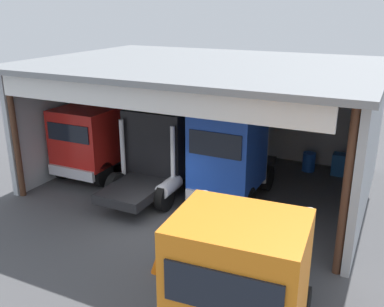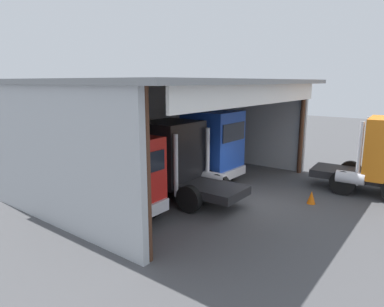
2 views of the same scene
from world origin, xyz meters
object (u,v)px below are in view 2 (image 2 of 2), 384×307
truck_blue_center_bay (208,145)px  tool_cart (181,150)px  traffic_cone (311,197)px  truck_black_center_left_bay (176,159)px  truck_red_center_right_bay (114,178)px  truck_orange_yard_outside (384,155)px  oil_drum (168,155)px

truck_blue_center_bay → tool_cart: (3.64, 4.74, -1.43)m
tool_cart → traffic_cone: tool_cart is taller
truck_black_center_left_bay → traffic_cone: 6.09m
truck_red_center_right_bay → truck_blue_center_bay: truck_blue_center_bay is taller
truck_blue_center_bay → truck_orange_yard_outside: truck_blue_center_bay is taller
truck_red_center_right_bay → tool_cart: truck_red_center_right_bay is taller
truck_blue_center_bay → truck_orange_yard_outside: size_ratio=1.12×
truck_red_center_right_bay → tool_cart: size_ratio=5.02×
truck_orange_yard_outside → oil_drum: size_ratio=5.18×
tool_cart → truck_orange_yard_outside: bearing=-92.2°
truck_black_center_left_bay → truck_blue_center_bay: size_ratio=0.94×
tool_cart → traffic_cone: (-3.72, -10.22, -0.22)m
truck_red_center_right_bay → truck_orange_yard_outside: (9.55, -7.35, 0.15)m
tool_cart → truck_red_center_right_bay: bearing=-153.6°
truck_red_center_right_bay → truck_orange_yard_outside: size_ratio=1.10×
truck_orange_yard_outside → traffic_cone: truck_orange_yard_outside is taller
truck_black_center_left_bay → oil_drum: size_ratio=5.46×
truck_red_center_right_bay → truck_blue_center_bay: size_ratio=0.98×
truck_blue_center_bay → traffic_cone: (-0.08, -5.48, -1.65)m
oil_drum → traffic_cone: bearing=-102.5°
traffic_cone → tool_cart: bearing=70.0°
truck_orange_yard_outside → oil_drum: truck_orange_yard_outside is taller
truck_red_center_right_bay → truck_blue_center_bay: 6.41m
truck_red_center_right_bay → traffic_cone: bearing=139.9°
traffic_cone → truck_red_center_right_bay: bearing=140.3°
truck_blue_center_bay → traffic_cone: 5.72m
truck_black_center_left_bay → tool_cart: bearing=37.1°
truck_orange_yard_outside → tool_cart: (0.48, 12.33, -1.34)m
truck_blue_center_bay → tool_cart: 6.14m
truck_black_center_left_bay → tool_cart: (6.57, 5.06, -1.29)m
truck_red_center_right_bay → truck_black_center_left_bay: (3.47, -0.08, 0.10)m
truck_blue_center_bay → truck_red_center_right_bay: bearing=2.8°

